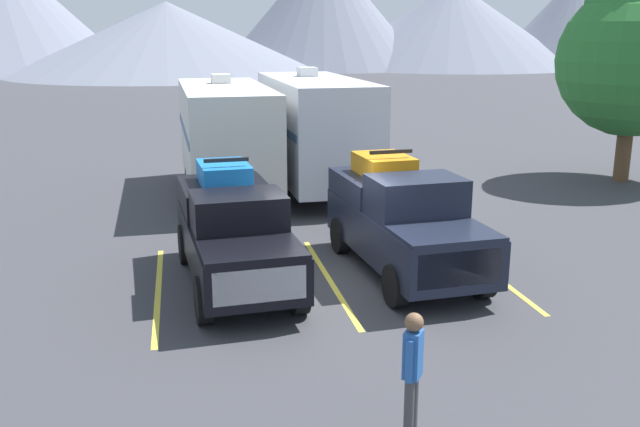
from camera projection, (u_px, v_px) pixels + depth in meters
ground_plane at (332, 284)px, 14.61m from camera, size 240.00×240.00×0.00m
pickup_truck_a at (234, 229)px, 14.47m from camera, size 2.38×5.35×2.52m
pickup_truck_b at (403, 218)px, 15.20m from camera, size 2.44×5.34×2.56m
lot_stripe_a at (158, 291)px, 14.21m from camera, size 0.12×5.50×0.01m
lot_stripe_b at (329, 279)px, 14.88m from camera, size 0.12×5.50×0.01m
lot_stripe_c at (485, 268)px, 15.56m from camera, size 0.12×5.50×0.01m
camper_trailer_a at (226, 133)px, 22.15m from camera, size 2.80×8.77×3.77m
camper_trailer_b at (315, 127)px, 22.82m from camera, size 2.81×8.89×3.95m
person_a at (412, 368)px, 8.82m from camera, size 0.32×0.33×1.76m
tree_a at (635, 48)px, 23.56m from camera, size 5.11×5.11×7.72m
mountain_ridge at (116, 14)px, 87.51m from camera, size 134.05×46.74×16.58m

